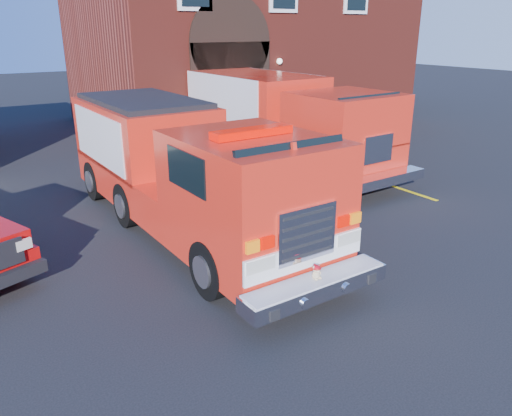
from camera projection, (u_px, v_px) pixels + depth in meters
ground at (226, 248)px, 10.91m from camera, size 100.00×100.00×0.00m
parking_stripe_near at (396, 187)px, 15.04m from camera, size 0.12×3.00×0.01m
parking_stripe_mid at (330, 165)px, 17.40m from camera, size 0.12×3.00×0.01m
parking_stripe_far at (280, 149)px, 19.75m from camera, size 0.12×3.00×0.01m
fire_station at (240, 33)px, 25.07m from camera, size 15.20×10.20×8.45m
fire_engine at (184, 169)px, 11.45m from camera, size 2.75×9.37×2.88m
secondary_truck at (279, 118)px, 16.97m from camera, size 3.14×9.34×3.00m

